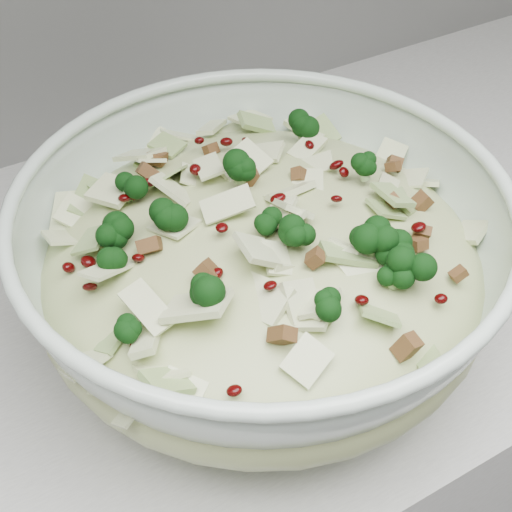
{
  "coord_description": "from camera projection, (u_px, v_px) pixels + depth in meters",
  "views": [
    {
      "loc": [
        -0.5,
        1.24,
        1.4
      ],
      "look_at": [
        -0.3,
        1.59,
        1.02
      ],
      "focal_mm": 50.0,
      "sensor_mm": 36.0,
      "label": 1
    }
  ],
  "objects": [
    {
      "name": "salad",
      "position": [
        262.0,
        244.0,
        0.58
      ],
      "size": [
        0.48,
        0.48,
        0.16
      ],
      "rotation": [
        0.0,
        0.0,
        -0.37
      ],
      "color": "#A9B87E",
      "rests_on": "mixing_bowl"
    },
    {
      "name": "mixing_bowl",
      "position": [
        262.0,
        267.0,
        0.59
      ],
      "size": [
        0.47,
        0.47,
        0.16
      ],
      "rotation": [
        0.0,
        0.0,
        -0.2
      ],
      "color": "silver",
      "rests_on": "counter"
    },
    {
      "name": "counter",
      "position": [
        385.0,
        407.0,
        1.13
      ],
      "size": [
        3.6,
        0.6,
        0.9
      ],
      "primitive_type": "cube",
      "color": "silver",
      "rests_on": "floor"
    }
  ]
}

